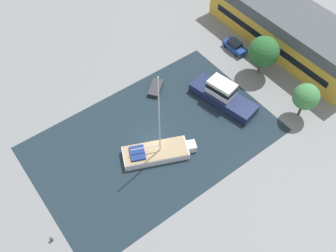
{
  "coord_description": "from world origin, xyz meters",
  "views": [
    {
      "loc": [
        25.01,
        -16.45,
        42.08
      ],
      "look_at": [
        0.0,
        2.46,
        1.0
      ],
      "focal_mm": 40.0,
      "sensor_mm": 36.0,
      "label": 1
    }
  ],
  "objects": [
    {
      "name": "warehouse_building",
      "position": [
        -2.91,
        29.26,
        3.27
      ],
      "size": [
        29.1,
        9.51,
        6.46
      ],
      "rotation": [
        0.0,
        0.0,
        -0.01
      ],
      "color": "gold",
      "rests_on": "ground"
    },
    {
      "name": "sailboat_moored",
      "position": [
        2.38,
        -1.21,
        0.67
      ],
      "size": [
        6.5,
        9.92,
        14.6
      ],
      "rotation": [
        0.0,
        0.0,
        -0.43
      ],
      "color": "silver",
      "rests_on": "water_canal"
    },
    {
      "name": "mooring_bollard",
      "position": [
        4.54,
        -17.67,
        0.4
      ],
      "size": [
        0.36,
        0.36,
        0.76
      ],
      "color": "#47474C",
      "rests_on": "ground"
    },
    {
      "name": "motor_cruiser",
      "position": [
        0.45,
        12.16,
        1.28
      ],
      "size": [
        10.91,
        5.48,
        3.57
      ],
      "rotation": [
        0.0,
        0.0,
        1.78
      ],
      "color": "#19234C",
      "rests_on": "water_canal"
    },
    {
      "name": "parked_car",
      "position": [
        -6.71,
        21.42,
        0.84
      ],
      "size": [
        4.33,
        1.84,
        1.67
      ],
      "rotation": [
        0.0,
        0.0,
        4.69
      ],
      "color": "navy",
      "rests_on": "ground"
    },
    {
      "name": "ground_plane",
      "position": [
        0.0,
        0.0,
        0.0
      ],
      "size": [
        440.0,
        440.0,
        0.0
      ],
      "primitive_type": "plane",
      "color": "gray"
    },
    {
      "name": "water_canal",
      "position": [
        0.0,
        0.0,
        0.0
      ],
      "size": [
        20.93,
        32.74,
        0.01
      ],
      "primitive_type": "cube",
      "color": "#1E2D38",
      "rests_on": "ground"
    },
    {
      "name": "quay_tree_near_building",
      "position": [
        -0.51,
        20.84,
        4.31
      ],
      "size": [
        4.72,
        4.72,
        6.68
      ],
      "color": "brown",
      "rests_on": "ground"
    },
    {
      "name": "small_dinghy",
      "position": [
        -7.36,
        5.66,
        0.32
      ],
      "size": [
        3.47,
        3.77,
        0.62
      ],
      "rotation": [
        0.0,
        0.0,
        0.67
      ],
      "color": "#23282D",
      "rests_on": "water_canal"
    },
    {
      "name": "quay_tree_by_water",
      "position": [
        9.12,
        19.23,
        3.9
      ],
      "size": [
        3.7,
        3.7,
        5.77
      ],
      "color": "brown",
      "rests_on": "ground"
    }
  ]
}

